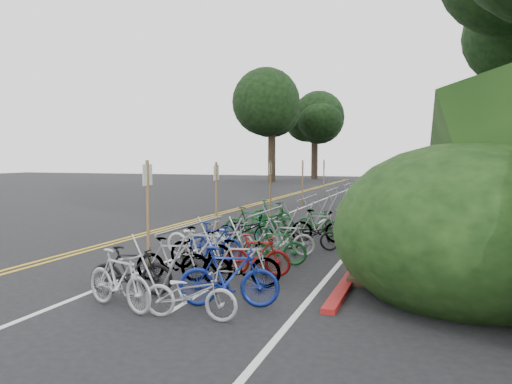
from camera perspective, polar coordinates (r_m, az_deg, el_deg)
ground at (r=12.79m, az=-16.16°, el=-8.17°), size 120.00×120.00×0.00m
road_markings at (r=21.50m, az=1.01°, el=-3.10°), size 7.47×80.00×0.01m
red_curb at (r=22.39m, az=15.01°, el=-2.83°), size 0.25×28.00×0.10m
bike_rack_front at (r=10.86m, az=-7.24°, el=-5.38°), size 1.17×3.11×1.23m
bike_racks_rest at (r=23.64m, az=8.68°, el=-0.43°), size 1.14×23.00×1.17m
signpost_near at (r=12.10m, az=-12.26°, el=-1.69°), size 0.08×0.40×2.59m
signposts_rest at (r=25.12m, az=3.71°, el=1.18°), size 0.08×18.40×2.50m
bike_front at (r=13.52m, az=-6.75°, el=-5.32°), size 0.72×1.85×0.96m
bike_valet at (r=13.12m, az=-1.03°, el=-5.55°), size 3.16×12.05×1.09m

